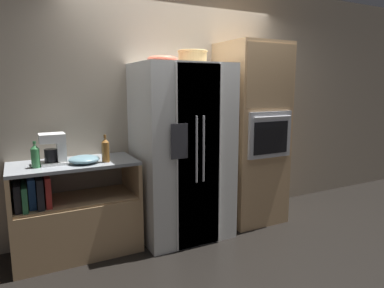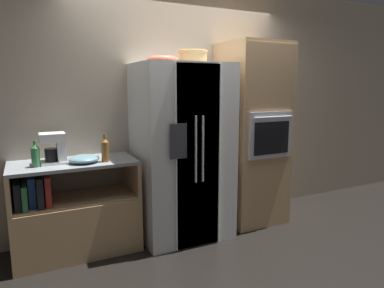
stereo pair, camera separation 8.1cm
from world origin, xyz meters
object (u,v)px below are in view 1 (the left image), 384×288
Objects in this scene: fruit_bowl at (162,59)px; coffee_maker at (55,147)px; mixing_bowl at (84,159)px; wicker_basket at (193,56)px; refrigerator at (182,152)px; wall_oven at (250,134)px; bottle_tall at (105,150)px; bottle_short at (35,156)px.

coffee_maker is (-1.00, 0.14, -0.81)m from fruit_bowl.
fruit_bowl is 1.30m from coffee_maker.
fruit_bowl is 1.07× the size of mixing_bowl.
wicker_basket is 1.11× the size of mixing_bowl.
refrigerator is 0.88× the size of wall_oven.
refrigerator reaches higher than bottle_tall.
fruit_bowl reaches higher than bottle_tall.
wicker_basket reaches higher than fruit_bowl.
bottle_tall is at bearing -177.24° from refrigerator.
wall_oven is 2.16m from coffee_maker.
fruit_bowl is at bearing -166.16° from refrigerator.
wall_oven is at bearing 2.38° from refrigerator.
refrigerator is 6.47× the size of coffee_maker.
bottle_tall is at bearing 178.18° from fruit_bowl.
wicker_basket is 1.32× the size of bottle_short.
fruit_bowl reaches higher than bottle_short.
fruit_bowl is at bearing -1.82° from bottle_tall.
wall_oven is 7.38× the size of coffee_maker.
coffee_maker is (-1.24, 0.08, 0.14)m from refrigerator.
bottle_short is at bearing -179.40° from wall_oven.
fruit_bowl is (-0.36, -0.07, -0.04)m from wicker_basket.
bottle_tall is at bearing -16.18° from coffee_maker.
wall_oven is (0.92, 0.04, 0.13)m from refrigerator.
wicker_basket reaches higher than coffee_maker.
fruit_bowl is at bearing -4.17° from mixing_bowl.
fruit_bowl is at bearing -175.24° from wall_oven.
mixing_bowl is at bearing 175.83° from fruit_bowl.
bottle_short is 0.19m from coffee_maker.
fruit_bowl is 1.05× the size of coffee_maker.
wicker_basket reaches higher than bottle_tall.
coffee_maker is at bearing 178.80° from wall_oven.
coffee_maker is at bearing 176.15° from refrigerator.
wicker_basket is 1.30m from bottle_tall.
wall_oven is 1.16m from wicker_basket.
bottle_short is 0.41m from mixing_bowl.
wicker_basket is 1.09× the size of coffee_maker.
fruit_bowl reaches higher than refrigerator.
mixing_bowl is at bearing -178.82° from wall_oven.
bottle_tall is (-0.58, 0.02, -0.85)m from fruit_bowl.
wicker_basket is at bearing 10.52° from fruit_bowl.
coffee_maker reaches higher than bottle_short.
wicker_basket reaches higher than mixing_bowl.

